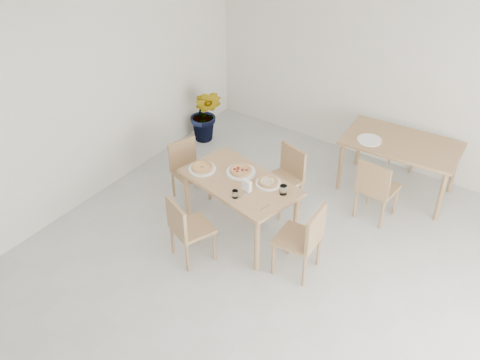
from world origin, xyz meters
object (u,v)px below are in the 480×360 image
Objects in this scene: plate_pepperoni at (241,172)px; chair_back_s at (376,186)px; chair_west at (187,166)px; plate_mushroom at (268,183)px; tumbler_a at (283,190)px; tumbler_b at (235,194)px; chair_east at (305,237)px; pizza_mushroom at (268,182)px; plate_empty at (369,140)px; plate_margherita at (202,169)px; main_table at (240,187)px; napkin_holder at (247,186)px; potted_plant at (206,115)px; pizza_margherita at (202,167)px; pizza_pepperoni at (241,170)px; second_table at (401,148)px; chair_back_n at (414,133)px; chair_south at (186,226)px; chair_north at (286,174)px.

plate_pepperoni is 1.65m from chair_back_s.
chair_west reaches higher than plate_mushroom.
tumbler_a reaches higher than tumbler_b.
chair_east is 9.73× the size of tumbler_b.
pizza_mushroom is 1.64m from plate_empty.
plate_margherita is at bearing -165.78° from pizza_mushroom.
chair_east is at bearing 1.76° from main_table.
chair_east reaches higher than tumbler_b.
chair_back_s is 0.70m from plate_empty.
napkin_holder is 2.46m from potted_plant.
tumbler_b is at bearing -110.78° from plate_mushroom.
chair_east is 6.10× the size of napkin_holder.
pizza_margherita is 0.95× the size of pizza_pepperoni.
plate_empty is at bearing -52.10° from chair_back_s.
potted_plant is (-2.86, -0.41, -0.23)m from second_table.
plate_mushroom is at bearing -97.82° from chair_back_n.
pizza_pepperoni is 0.40× the size of chair_back_s.
tumbler_b is 2.42m from second_table.
second_table is at bearing -73.67° from chair_back_n.
chair_south is at bearing 56.90° from chair_back_s.
chair_west is at bearing 155.63° from tumbler_b.
chair_north reaches higher than chair_south.
chair_back_n is at bearing 80.82° from chair_north.
napkin_holder is (-0.13, -0.25, 0.04)m from pizza_mushroom.
plate_margherita is (-0.50, -0.07, 0.10)m from main_table.
chair_south is 2.81× the size of plate_mushroom.
pizza_margherita is (-0.41, -0.21, 0.02)m from plate_pepperoni.
pizza_margherita is 0.40× the size of chair_back_n.
chair_east is 0.77m from plate_mushroom.
chair_north is 1.06× the size of chair_west.
plate_mushroom is at bearing 35.79° from main_table.
plate_margherita is at bearing -52.96° from potted_plant.
chair_east is (0.97, -0.17, -0.14)m from main_table.
tumbler_a is 0.13× the size of chair_back_s.
plate_empty is (1.05, 2.42, 0.28)m from chair_south.
plate_mushroom is at bearing 90.00° from pizza_mushroom.
chair_south is 0.94m from pizza_pepperoni.
chair_back_s reaches higher than chair_north.
tumbler_a is at bearing -15.04° from pizza_mushroom.
main_table is 4.58× the size of plate_margherita.
tumbler_a is 1.21× the size of tumbler_b.
plate_empty is (0.70, 1.97, -0.04)m from tumbler_b.
chair_east is 1.49m from plate_margherita.
tumbler_b is (-0.16, -0.42, 0.04)m from plate_mushroom.
tumbler_a is at bearing -77.71° from chair_west.
plate_mushroom is at bearing 14.22° from plate_margherita.
chair_back_n is at bearing 60.14° from plate_margherita.
tumbler_a reaches higher than plate_pepperoni.
pizza_margherita is at bearing -165.78° from pizza_mushroom.
chair_back_n is (0.92, 2.82, -0.35)m from napkin_holder.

